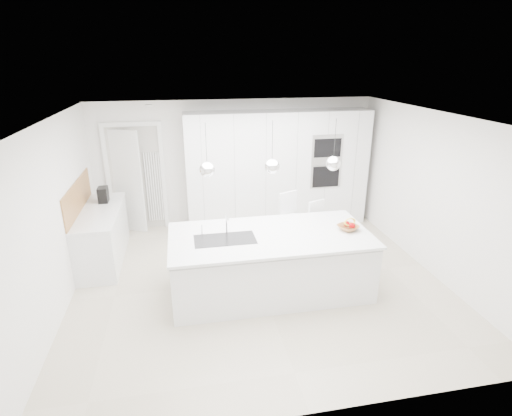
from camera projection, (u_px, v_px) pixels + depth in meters
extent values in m
plane|color=beige|center=(260.00, 281.00, 6.17)|extent=(5.50, 5.50, 0.00)
plane|color=white|center=(235.00, 163.00, 8.03)|extent=(5.50, 0.00, 5.50)
plane|color=white|center=(55.00, 219.00, 5.25)|extent=(0.00, 5.00, 5.00)
plane|color=white|center=(260.00, 117.00, 5.29)|extent=(5.50, 5.50, 0.00)
cube|color=white|center=(278.00, 170.00, 7.93)|extent=(3.60, 0.60, 2.30)
cube|color=white|center=(123.00, 182.00, 7.65)|extent=(0.76, 0.38, 2.00)
cube|color=white|center=(103.00, 236.00, 6.69)|extent=(0.60, 1.80, 0.86)
cube|color=white|center=(99.00, 211.00, 6.53)|extent=(0.62, 1.82, 0.04)
cube|color=#AB7946|center=(78.00, 197.00, 6.39)|extent=(0.02, 1.80, 0.50)
cube|color=white|center=(271.00, 265.00, 5.76)|extent=(2.80, 1.20, 0.86)
cube|color=white|center=(270.00, 236.00, 5.65)|extent=(2.84, 1.40, 0.04)
cylinder|color=white|center=(227.00, 224.00, 5.62)|extent=(0.02, 0.02, 0.30)
sphere|color=white|center=(207.00, 170.00, 5.09)|extent=(0.20, 0.20, 0.20)
sphere|color=white|center=(272.00, 166.00, 5.24)|extent=(0.20, 0.20, 0.20)
sphere|color=white|center=(333.00, 163.00, 5.39)|extent=(0.20, 0.20, 0.20)
imported|color=#AB7946|center=(348.00, 228.00, 5.77)|extent=(0.38, 0.38, 0.07)
cube|color=black|center=(103.00, 195.00, 6.86)|extent=(0.16, 0.24, 0.26)
sphere|color=#A80208|center=(347.00, 224.00, 5.81)|extent=(0.08, 0.08, 0.08)
sphere|color=#A80208|center=(351.00, 225.00, 5.76)|extent=(0.08, 0.08, 0.08)
sphere|color=#A80208|center=(353.00, 226.00, 5.76)|extent=(0.08, 0.08, 0.08)
torus|color=yellow|center=(350.00, 222.00, 5.76)|extent=(0.24, 0.17, 0.22)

